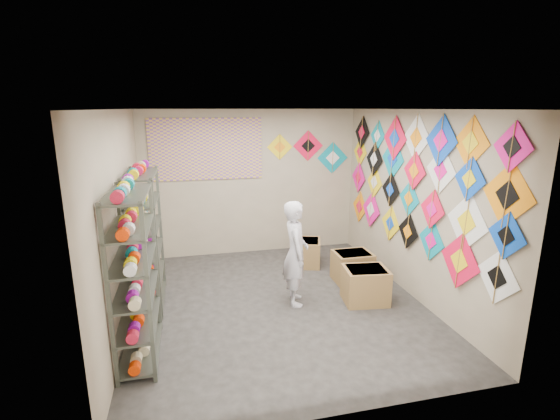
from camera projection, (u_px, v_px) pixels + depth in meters
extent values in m
plane|color=#282623|center=(278.00, 303.00, 5.80)|extent=(4.50, 4.50, 0.00)
plane|color=tan|center=(251.00, 183.00, 7.59)|extent=(4.00, 0.00, 4.00)
plane|color=tan|center=(339.00, 278.00, 3.35)|extent=(4.00, 0.00, 4.00)
plane|color=tan|center=(121.00, 221.00, 5.03)|extent=(0.00, 4.50, 4.50)
plane|color=tan|center=(411.00, 204.00, 5.91)|extent=(0.00, 4.50, 4.50)
plane|color=#676057|center=(278.00, 109.00, 5.14)|extent=(4.50, 4.50, 0.00)
cube|color=#4C5147|center=(135.00, 276.00, 4.37)|extent=(0.40, 1.10, 1.90)
cube|color=#4C5147|center=(145.00, 240.00, 5.60)|extent=(0.40, 1.10, 1.90)
cylinder|color=#E7134D|center=(129.00, 287.00, 3.89)|extent=(0.12, 0.10, 0.12)
cylinder|color=#F63401|center=(131.00, 279.00, 4.08)|extent=(0.12, 0.10, 0.12)
cylinder|color=yellow|center=(133.00, 272.00, 4.26)|extent=(0.12, 0.10, 0.12)
cylinder|color=white|center=(135.00, 265.00, 4.44)|extent=(0.12, 0.10, 0.12)
cylinder|color=red|center=(137.00, 259.00, 4.62)|extent=(0.12, 0.10, 0.12)
cylinder|color=#960FA1|center=(139.00, 253.00, 4.80)|extent=(0.12, 0.10, 0.12)
cylinder|color=beige|center=(141.00, 244.00, 5.12)|extent=(0.12, 0.10, 0.12)
cylinder|color=#0B8498|center=(143.00, 239.00, 5.30)|extent=(0.12, 0.10, 0.12)
cylinder|color=#E7134D|center=(144.00, 235.00, 5.48)|extent=(0.12, 0.10, 0.12)
cylinder|color=#F63401|center=(145.00, 231.00, 5.67)|extent=(0.12, 0.10, 0.12)
cylinder|color=yellow|center=(146.00, 227.00, 5.85)|extent=(0.12, 0.10, 0.12)
cylinder|color=white|center=(148.00, 224.00, 6.03)|extent=(0.12, 0.10, 0.12)
cube|color=white|center=(498.00, 277.00, 4.31)|extent=(0.01, 0.63, 0.63)
cube|color=#EB0D3A|center=(460.00, 261.00, 4.87)|extent=(0.03, 0.71, 0.71)
cube|color=#07879E|center=(431.00, 241.00, 5.45)|extent=(0.03, 0.57, 0.57)
cube|color=black|center=(408.00, 231.00, 5.99)|extent=(0.03, 0.54, 0.54)
cube|color=yellow|center=(390.00, 223.00, 6.53)|extent=(0.03, 0.58, 0.58)
cube|color=#F50E8F|center=(371.00, 209.00, 7.15)|extent=(0.04, 0.65, 0.65)
cube|color=orange|center=(360.00, 207.00, 7.66)|extent=(0.02, 0.59, 0.59)
cube|color=blue|center=(507.00, 236.00, 4.13)|extent=(0.02, 0.52, 0.52)
cube|color=white|center=(467.00, 222.00, 4.73)|extent=(0.03, 0.72, 0.72)
cube|color=#EB0D3A|center=(432.00, 209.00, 5.36)|extent=(0.04, 0.54, 0.54)
cube|color=#07879E|center=(409.00, 198.00, 5.94)|extent=(0.01, 0.54, 0.54)
cube|color=black|center=(390.00, 190.00, 6.43)|extent=(0.01, 0.55, 0.55)
cube|color=yellow|center=(374.00, 182.00, 7.00)|extent=(0.03, 0.55, 0.55)
cube|color=#F50E8F|center=(358.00, 177.00, 7.60)|extent=(0.01, 0.57, 0.57)
cube|color=orange|center=(508.00, 195.00, 4.11)|extent=(0.03, 0.71, 0.71)
cube|color=blue|center=(470.00, 179.00, 4.62)|extent=(0.03, 0.53, 0.53)
cube|color=white|center=(441.00, 170.00, 5.16)|extent=(0.01, 0.62, 0.62)
cube|color=#EB0D3A|center=(414.00, 171.00, 5.73)|extent=(0.02, 0.56, 0.56)
cube|color=#07879E|center=(393.00, 159.00, 6.34)|extent=(0.02, 0.68, 0.68)
cube|color=black|center=(374.00, 159.00, 6.92)|extent=(0.03, 0.59, 0.59)
cube|color=yellow|center=(360.00, 152.00, 7.50)|extent=(0.02, 0.55, 0.55)
cube|color=#F50E8F|center=(513.00, 147.00, 3.99)|extent=(0.03, 0.52, 0.52)
cube|color=orange|center=(471.00, 143.00, 4.59)|extent=(0.02, 0.61, 0.61)
cube|color=blue|center=(441.00, 141.00, 5.09)|extent=(0.04, 0.66, 0.66)
cube|color=white|center=(416.00, 138.00, 5.66)|extent=(0.02, 0.67, 0.67)
cube|color=#EB0D3A|center=(395.00, 138.00, 6.21)|extent=(0.01, 0.69, 0.69)
cube|color=#07879E|center=(378.00, 136.00, 6.79)|extent=(0.03, 0.51, 0.51)
cube|color=black|center=(362.00, 132.00, 7.34)|extent=(0.04, 0.59, 0.59)
cube|color=yellow|center=(280.00, 147.00, 7.54)|extent=(0.48, 0.02, 0.48)
cube|color=#EB0D3A|center=(308.00, 146.00, 7.66)|extent=(0.58, 0.02, 0.58)
cube|color=#07879E|center=(333.00, 158.00, 7.83)|extent=(0.62, 0.02, 0.62)
cube|color=#734697|center=(206.00, 149.00, 7.24)|extent=(2.00, 0.01, 1.10)
imported|color=silver|center=(296.00, 253.00, 5.66)|extent=(0.64, 0.51, 1.49)
cube|color=olive|center=(365.00, 285.00, 5.80)|extent=(0.66, 0.58, 0.50)
cube|color=olive|center=(352.00, 267.00, 6.51)|extent=(0.59, 0.48, 0.48)
cube|color=olive|center=(306.00, 253.00, 7.18)|extent=(0.62, 0.65, 0.46)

